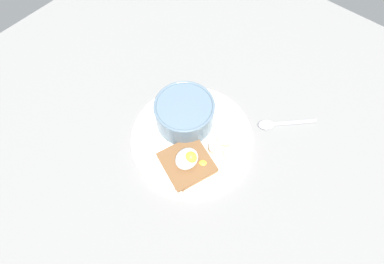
{
  "coord_description": "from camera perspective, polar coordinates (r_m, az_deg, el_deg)",
  "views": [
    {
      "loc": [
        22.98,
        19.41,
        59.13
      ],
      "look_at": [
        0.0,
        0.0,
        5.0
      ],
      "focal_mm": 28.0,
      "sensor_mm": 36.0,
      "label": 1
    }
  ],
  "objects": [
    {
      "name": "ground_plane",
      "position": [
        0.65,
        0.0,
        -1.7
      ],
      "size": [
        120.0,
        120.0,
        2.0
      ],
      "primitive_type": "cube",
      "color": "gray",
      "rests_on": "ground"
    },
    {
      "name": "plate",
      "position": [
        0.64,
        0.0,
        -0.96
      ],
      "size": [
        26.05,
        26.05,
        1.6
      ],
      "color": "white",
      "rests_on": "ground_plane"
    },
    {
      "name": "oatmeal_bowl",
      "position": [
        0.63,
        -1.43,
        3.57
      ],
      "size": [
        12.5,
        12.5,
        6.32
      ],
      "color": "slate",
      "rests_on": "plate"
    },
    {
      "name": "toast_slice",
      "position": [
        0.6,
        -0.98,
        -5.87
      ],
      "size": [
        11.83,
        11.83,
        1.54
      ],
      "color": "brown",
      "rests_on": "plate"
    },
    {
      "name": "poached_egg",
      "position": [
        0.58,
        -0.83,
        -5.06
      ],
      "size": [
        5.07,
        5.71,
        3.35
      ],
      "color": "white",
      "rests_on": "toast_slice"
    },
    {
      "name": "banana_slice_front",
      "position": [
        0.62,
        4.3,
        -2.98
      ],
      "size": [
        2.86,
        2.98,
        1.53
      ],
      "color": "#F5E2B8",
      "rests_on": "plate"
    },
    {
      "name": "banana_slice_left",
      "position": [
        0.63,
        6.27,
        -1.47
      ],
      "size": [
        4.02,
        3.93,
        1.78
      ],
      "color": "beige",
      "rests_on": "plate"
    },
    {
      "name": "banana_slice_back",
      "position": [
        0.62,
        7.36,
        -4.26
      ],
      "size": [
        3.82,
        3.76,
        1.65
      ],
      "color": "#F5E8BE",
      "rests_on": "plate"
    },
    {
      "name": "spoon",
      "position": [
        0.69,
        16.38,
        1.55
      ],
      "size": [
        10.38,
        10.22,
        0.8
      ],
      "color": "silver",
      "rests_on": "ground_plane"
    }
  ]
}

